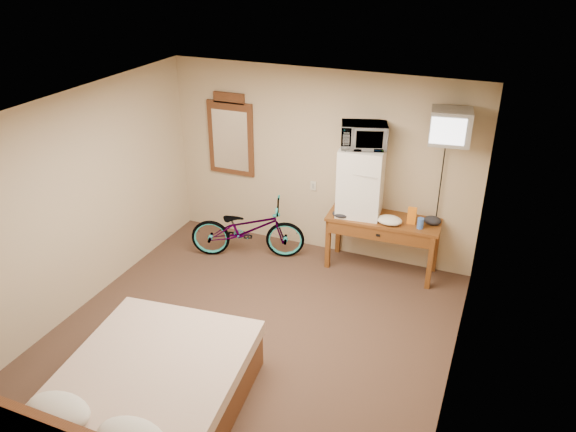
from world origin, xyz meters
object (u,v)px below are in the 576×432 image
object	(u,v)px
mini_fridge	(361,181)
bicycle	(248,229)
desk	(383,227)
blue_cup	(420,223)
wall_mirror	(231,136)
crt_television	(450,127)
bed	(143,400)
microwave	(364,135)

from	to	relation	value
mini_fridge	bicycle	world-z (taller)	mini_fridge
desk	bicycle	size ratio (longest dim) A/B	0.93
blue_cup	wall_mirror	size ratio (longest dim) A/B	0.12
crt_television	bed	size ratio (longest dim) A/B	0.27
microwave	blue_cup	world-z (taller)	microwave
desk	crt_television	bearing A→B (deg)	2.03
microwave	wall_mirror	distance (m)	1.97
blue_cup	microwave	bearing A→B (deg)	170.09
blue_cup	bicycle	bearing A→B (deg)	-174.03
mini_fridge	wall_mirror	xyz separation A→B (m)	(-1.94, 0.20, 0.29)
mini_fridge	bicycle	distance (m)	1.67
blue_cup	wall_mirror	distance (m)	2.84
microwave	crt_television	bearing A→B (deg)	-20.52
desk	bicycle	xyz separation A→B (m)	(-1.76, -0.31, -0.23)
desk	microwave	world-z (taller)	microwave
blue_cup	crt_television	bearing A→B (deg)	26.38
mini_fridge	bed	distance (m)	3.68
wall_mirror	blue_cup	bearing A→B (deg)	-7.18
blue_cup	mini_fridge	bearing A→B (deg)	170.10
wall_mirror	desk	bearing A→B (deg)	-6.89
mini_fridge	blue_cup	xyz separation A→B (m)	(0.81, -0.14, -0.37)
desk	blue_cup	xyz separation A→B (m)	(0.47, -0.07, 0.18)
desk	microwave	xyz separation A→B (m)	(-0.33, 0.07, 1.15)
wall_mirror	bicycle	distance (m)	1.32
crt_television	bicycle	world-z (taller)	crt_television
wall_mirror	crt_television	bearing A→B (deg)	-4.88
desk	blue_cup	size ratio (longest dim) A/B	10.57
mini_fridge	bed	size ratio (longest dim) A/B	0.40
blue_cup	desk	bearing A→B (deg)	171.41
crt_television	bed	bearing A→B (deg)	-119.80
blue_cup	bicycle	distance (m)	2.29
blue_cup	bed	world-z (taller)	bed
desk	bed	bearing A→B (deg)	-110.80
mini_fridge	wall_mirror	bearing A→B (deg)	173.96
crt_television	wall_mirror	size ratio (longest dim) A/B	0.51
crt_television	wall_mirror	xyz separation A→B (m)	(-2.93, 0.25, -0.55)
mini_fridge	bed	world-z (taller)	mini_fridge
bicycle	wall_mirror	bearing A→B (deg)	21.49
crt_television	wall_mirror	distance (m)	3.00
mini_fridge	blue_cup	size ratio (longest dim) A/B	6.49
bicycle	microwave	bearing A→B (deg)	-94.98
wall_mirror	bicycle	xyz separation A→B (m)	(0.51, -0.58, -1.07)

